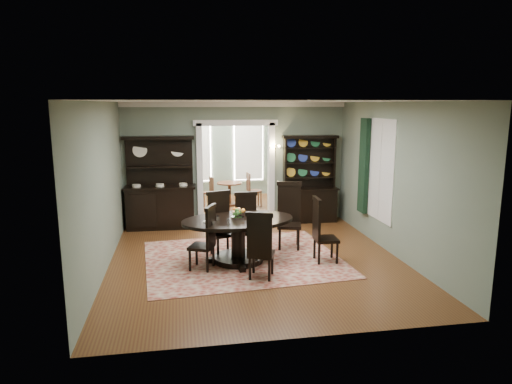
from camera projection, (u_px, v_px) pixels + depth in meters
room at (256, 179)px, 8.49m from camera, size 5.51×6.01×3.01m
parlor at (225, 152)px, 13.81m from camera, size 3.51×3.50×3.01m
doorway_trim at (236, 159)px, 11.34m from camera, size 2.08×0.25×2.57m
right_window at (372, 168)px, 9.79m from camera, size 0.15×1.47×2.12m
wall_sconce at (274, 148)px, 11.30m from camera, size 0.27×0.21×0.21m
rug at (243, 259)px, 8.84m from camera, size 3.91×3.37×0.01m
dining_table at (238, 232)px, 8.58m from camera, size 2.29×2.22×0.84m
centerpiece at (238, 216)px, 8.52m from camera, size 1.25×0.80×0.20m
chair_far_left at (221, 222)px, 8.99m from camera, size 0.58×0.56×1.28m
chair_far_mid at (246, 221)px, 9.19m from camera, size 0.47×0.44×1.22m
chair_far_right at (289, 213)px, 9.49m from camera, size 0.60×0.58×1.37m
chair_end_left at (207, 236)px, 8.16m from camera, size 0.56×0.57×1.19m
chair_end_right at (321, 228)px, 8.56m from camera, size 0.46×0.48×1.24m
chair_near at (260, 244)px, 7.67m from camera, size 0.56×0.55×1.20m
sideboard at (161, 196)px, 10.94m from camera, size 1.70×0.66×2.21m
welsh_dresser at (309, 190)px, 11.57m from camera, size 1.42×0.56×2.18m
parlor_table at (230, 190)px, 13.43m from camera, size 0.74×0.74×0.69m
parlor_chair_left at (208, 191)px, 13.36m from camera, size 0.39×0.38×0.85m
parlor_chair_right at (252, 189)px, 13.16m from camera, size 0.43×0.42×1.00m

